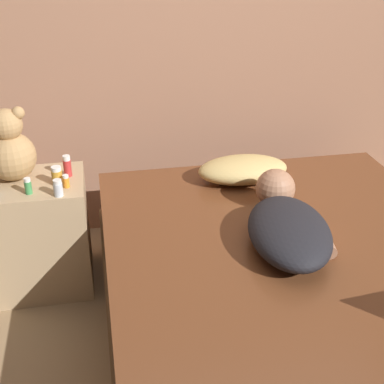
# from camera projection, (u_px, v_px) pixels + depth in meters

# --- Properties ---
(ground_plane) EXTENTS (12.00, 12.00, 0.00)m
(ground_plane) POSITION_uv_depth(u_px,v_px,m) (283.00, 335.00, 2.52)
(ground_plane) COLOR #937551
(wall_back) EXTENTS (8.00, 0.06, 2.60)m
(wall_back) POSITION_uv_depth(u_px,v_px,m) (230.00, 9.00, 2.95)
(wall_back) COLOR #996B51
(wall_back) RESTS_ON ground_plane
(bed) EXTENTS (1.62, 1.80, 0.50)m
(bed) POSITION_uv_depth(u_px,v_px,m) (287.00, 293.00, 2.41)
(bed) COLOR brown
(bed) RESTS_ON ground_plane
(nightstand) EXTENTS (0.52, 0.42, 0.60)m
(nightstand) POSITION_uv_depth(u_px,v_px,m) (37.00, 234.00, 2.75)
(nightstand) COLOR tan
(nightstand) RESTS_ON ground_plane
(pillow) EXTENTS (0.48, 0.27, 0.13)m
(pillow) POSITION_uv_depth(u_px,v_px,m) (243.00, 169.00, 2.82)
(pillow) COLOR tan
(pillow) RESTS_ON bed
(person_lying) EXTENTS (0.43, 0.77, 0.19)m
(person_lying) POSITION_uv_depth(u_px,v_px,m) (287.00, 223.00, 2.30)
(person_lying) COLOR black
(person_lying) RESTS_ON bed
(teddy_bear) EXTENTS (0.24, 0.24, 0.37)m
(teddy_bear) POSITION_uv_depth(u_px,v_px,m) (10.00, 149.00, 2.58)
(teddy_bear) COLOR tan
(teddy_bear) RESTS_ON nightstand
(bottle_red) EXTENTS (0.04, 0.04, 0.11)m
(bottle_red) POSITION_uv_depth(u_px,v_px,m) (67.00, 166.00, 2.65)
(bottle_red) COLOR #B72D2D
(bottle_red) RESTS_ON nightstand
(bottle_green) EXTENTS (0.03, 0.03, 0.08)m
(bottle_green) POSITION_uv_depth(u_px,v_px,m) (28.00, 186.00, 2.49)
(bottle_green) COLOR #3D8E4C
(bottle_green) RESTS_ON nightstand
(bottle_clear) EXTENTS (0.04, 0.04, 0.08)m
(bottle_clear) POSITION_uv_depth(u_px,v_px,m) (58.00, 188.00, 2.47)
(bottle_clear) COLOR silver
(bottle_clear) RESTS_ON nightstand
(bottle_amber) EXTENTS (0.05, 0.05, 0.09)m
(bottle_amber) POSITION_uv_depth(u_px,v_px,m) (57.00, 176.00, 2.57)
(bottle_amber) COLOR gold
(bottle_amber) RESTS_ON nightstand
(bottle_orange) EXTENTS (0.03, 0.03, 0.06)m
(bottle_orange) POSITION_uv_depth(u_px,v_px,m) (66.00, 181.00, 2.55)
(bottle_orange) COLOR orange
(bottle_orange) RESTS_ON nightstand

